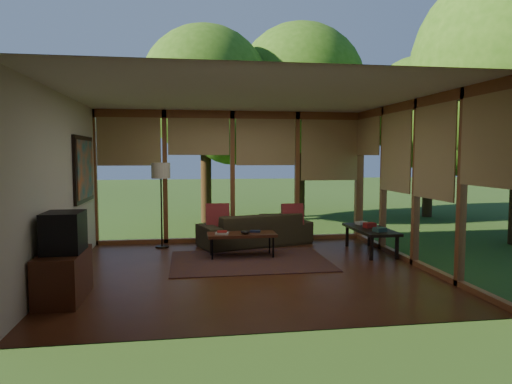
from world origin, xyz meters
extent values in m
plane|color=#552816|center=(0.00, 0.00, 0.00)|extent=(5.50, 5.50, 0.00)
plane|color=silver|center=(0.00, 0.00, 2.70)|extent=(5.50, 5.50, 0.00)
cube|color=beige|center=(-2.75, 0.00, 1.35)|extent=(0.04, 5.00, 2.70)
cube|color=beige|center=(0.00, -2.50, 1.35)|extent=(5.50, 0.04, 2.70)
cube|color=#95552E|center=(0.00, 2.50, 1.35)|extent=(5.50, 0.12, 2.70)
cube|color=#95552E|center=(2.75, 0.00, 1.35)|extent=(0.12, 5.00, 2.70)
plane|color=#2F521E|center=(8.00, 8.00, -0.01)|extent=(40.00, 40.00, 0.00)
cylinder|color=#3D2916|center=(-0.43, 5.33, 2.24)|extent=(0.28, 0.28, 4.48)
sphere|color=#275313|center=(-0.43, 5.33, 3.48)|extent=(3.41, 3.41, 3.41)
cylinder|color=#3D2916|center=(2.35, 6.17, 2.39)|extent=(0.28, 0.28, 4.77)
sphere|color=#275313|center=(2.35, 6.17, 3.71)|extent=(3.76, 3.76, 3.76)
cylinder|color=#3D2916|center=(5.74, 5.44, 1.92)|extent=(0.28, 0.28, 3.85)
sphere|color=#275313|center=(5.74, 5.44, 2.99)|extent=(3.27, 3.27, 3.27)
cube|color=brown|center=(0.10, 0.63, 0.01)|extent=(2.64, 1.87, 0.01)
imported|color=#3B321D|center=(0.40, 2.00, 0.32)|extent=(2.37, 1.47, 0.65)
cube|color=maroon|center=(-0.35, 1.95, 0.61)|extent=(0.46, 0.24, 0.48)
cube|color=maroon|center=(1.15, 1.95, 0.60)|extent=(0.43, 0.23, 0.45)
cube|color=beige|center=(-0.34, 0.91, 0.44)|extent=(0.26, 0.22, 0.03)
cube|color=maroon|center=(-0.34, 0.91, 0.47)|extent=(0.18, 0.15, 0.03)
cube|color=#161C32|center=(0.26, 1.04, 0.44)|extent=(0.22, 0.18, 0.03)
ellipsoid|color=black|center=(0.06, 0.86, 0.46)|extent=(0.16, 0.16, 0.07)
cube|color=#4F2515|center=(-2.47, -1.07, 0.30)|extent=(0.50, 1.00, 0.60)
cube|color=black|center=(-2.45, -1.07, 0.85)|extent=(0.45, 0.55, 0.50)
cube|color=#2C4E45|center=(2.40, 0.58, 0.49)|extent=(0.24, 0.21, 0.08)
cube|color=maroon|center=(2.40, 1.03, 0.50)|extent=(0.23, 0.19, 0.09)
cube|color=beige|center=(2.40, 1.43, 0.48)|extent=(0.24, 0.21, 0.06)
cylinder|color=black|center=(-1.43, 2.03, 0.01)|extent=(0.26, 0.26, 0.03)
cylinder|color=black|center=(-1.43, 2.03, 0.79)|extent=(0.03, 0.03, 1.52)
cylinder|color=beige|center=(-1.43, 2.03, 1.50)|extent=(0.36, 0.36, 0.30)
cube|color=#4F2515|center=(0.01, 0.96, 0.40)|extent=(1.20, 0.50, 0.05)
cylinder|color=black|center=(-0.52, 0.78, 0.19)|extent=(0.03, 0.03, 0.38)
cylinder|color=black|center=(0.54, 0.78, 0.19)|extent=(0.03, 0.03, 0.38)
cylinder|color=black|center=(-0.52, 1.14, 0.19)|extent=(0.03, 0.03, 0.38)
cylinder|color=black|center=(0.54, 1.14, 0.19)|extent=(0.03, 0.03, 0.38)
cube|color=black|center=(2.40, 0.98, 0.43)|extent=(0.60, 1.40, 0.05)
cube|color=black|center=(2.17, 0.38, 0.20)|extent=(0.05, 0.05, 0.40)
cube|color=black|center=(2.63, 0.38, 0.20)|extent=(0.05, 0.05, 0.40)
cube|color=black|center=(2.17, 1.58, 0.20)|extent=(0.05, 0.05, 0.40)
cube|color=black|center=(2.63, 1.58, 0.20)|extent=(0.05, 0.05, 0.40)
cube|color=black|center=(-2.72, 1.40, 1.55)|extent=(0.05, 1.35, 1.15)
cube|color=#1A6779|center=(-2.69, 1.40, 1.55)|extent=(0.02, 1.20, 1.00)
camera|label=1|loc=(-0.94, -6.92, 1.80)|focal=32.00mm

